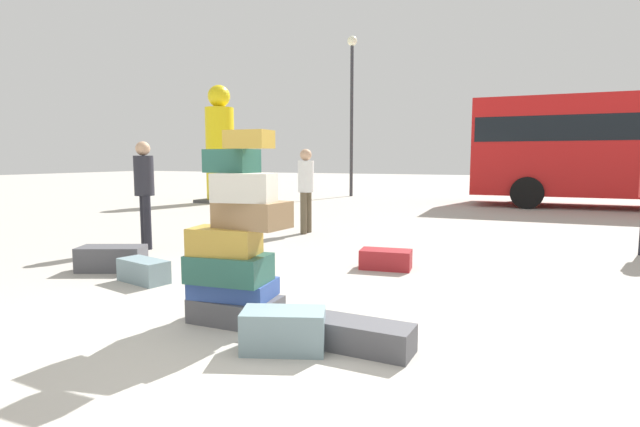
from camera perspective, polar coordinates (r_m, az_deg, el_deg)
ground_plane at (r=3.88m, az=-6.84°, el=-14.96°), size 80.00×80.00×0.00m
suitcase_tower at (r=4.24m, az=-9.77°, el=-4.12°), size 0.88×0.57×1.64m
suitcase_brown_white_trunk at (r=5.17m, az=-9.27°, el=-7.98°), size 0.56×0.38×0.26m
suitcase_slate_right_side at (r=5.98m, az=-19.92°, el=-6.32°), size 0.69×0.43×0.26m
suitcase_maroon_left_side at (r=6.35m, az=7.70°, el=-5.33°), size 0.68×0.43×0.25m
suitcase_slate_foreground_far at (r=3.70m, az=-4.28°, el=-13.45°), size 0.68×0.51×0.31m
suitcase_charcoal_upright_blue at (r=6.74m, az=-23.16°, el=-4.85°), size 0.88×0.68×0.31m
suitcase_charcoal_foreground_near at (r=3.73m, az=4.81°, el=-14.07°), size 0.78×0.34×0.21m
person_bearded_onlooker at (r=9.19m, az=-1.66°, el=3.54°), size 0.30×0.34×1.59m
person_passerby_in_red at (r=8.10m, az=-19.85°, el=3.16°), size 0.30×0.30×1.68m
yellow_dummy_statue at (r=16.16m, az=-11.59°, el=7.18°), size 1.27×1.27×3.74m
lamp_post at (r=18.56m, az=3.74°, el=13.97°), size 0.36×0.36×5.86m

